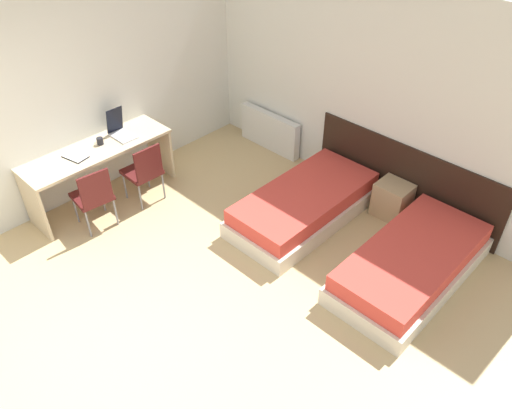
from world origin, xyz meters
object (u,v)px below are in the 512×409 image
(chair_near_laptop, at_px, (144,170))
(nightstand, at_px, (392,200))
(bed_near_door, at_px, (411,264))
(bed_near_window, at_px, (304,205))
(chair_near_notebook, at_px, (93,195))
(laptop, at_px, (120,130))

(chair_near_laptop, bearing_deg, nightstand, 39.91)
(bed_near_door, distance_m, chair_near_laptop, 3.42)
(bed_near_window, height_order, nightstand, nightstand)
(bed_near_door, relative_size, chair_near_laptop, 2.34)
(bed_near_window, height_order, chair_near_notebook, chair_near_notebook)
(chair_near_notebook, height_order, laptop, laptop)
(nightstand, distance_m, chair_near_notebook, 3.66)
(nightstand, relative_size, chair_near_notebook, 0.54)
(nightstand, bearing_deg, bed_near_window, -132.60)
(bed_near_window, distance_m, laptop, 2.54)
(bed_near_door, height_order, chair_near_notebook, chair_near_notebook)
(bed_near_door, xyz_separation_m, nightstand, (-0.75, 0.82, 0.03))
(bed_near_window, distance_m, nightstand, 1.11)
(bed_near_door, height_order, laptop, laptop)
(bed_near_window, height_order, bed_near_door, same)
(bed_near_window, bearing_deg, chair_near_laptop, -146.18)
(bed_near_window, xyz_separation_m, nightstand, (0.75, 0.82, 0.03))
(laptop, bearing_deg, chair_near_laptop, -4.62)
(nightstand, xyz_separation_m, chair_near_laptop, (-2.46, -1.96, 0.25))
(bed_near_door, bearing_deg, chair_near_notebook, -149.68)
(bed_near_door, xyz_separation_m, chair_near_laptop, (-3.21, -1.15, 0.28))
(chair_near_notebook, bearing_deg, chair_near_laptop, 96.44)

